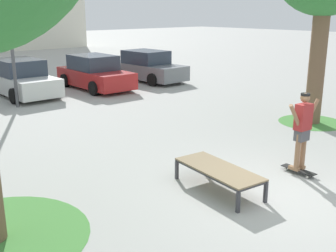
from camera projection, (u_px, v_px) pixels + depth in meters
ground_plane at (278, 196)px, 7.94m from camera, size 120.00×120.00×0.00m
skate_box at (219, 170)px, 8.08m from camera, size 0.99×1.98×0.46m
skateboard at (299, 170)px, 8.99m from camera, size 0.26×0.81×0.09m
skater at (303, 126)px, 8.72m from camera, size 1.00×0.30×1.69m
grass_patch_near_right at (311, 122)px, 13.11m from camera, size 2.05×2.05×0.01m
car_white at (21, 79)px, 17.04m from camera, size 1.93×4.20×1.50m
car_red at (95, 73)px, 18.57m from camera, size 1.99×4.24×1.50m
car_grey at (147, 67)px, 20.66m from camera, size 2.04×4.26×1.50m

